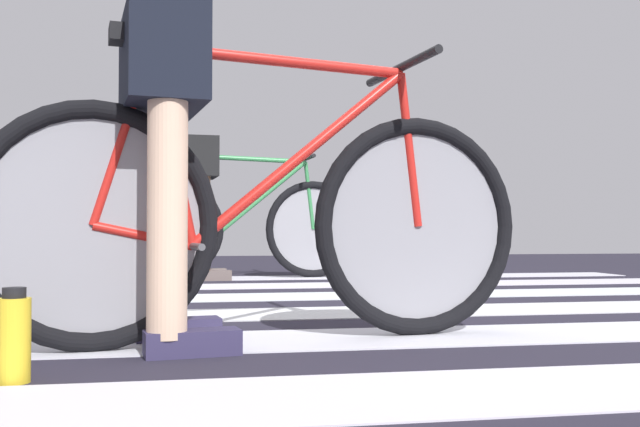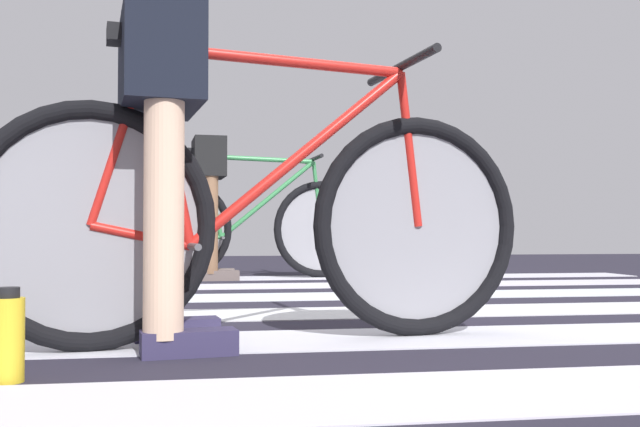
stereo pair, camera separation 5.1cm
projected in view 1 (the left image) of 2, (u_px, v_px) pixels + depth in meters
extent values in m
cube|color=#23212E|center=(325.00, 309.00, 3.26)|extent=(18.00, 14.00, 0.02)
cube|color=silver|center=(528.00, 389.00, 1.56)|extent=(5.20, 0.44, 0.00)
cube|color=silver|center=(359.00, 338.00, 2.30)|extent=(5.20, 0.44, 0.00)
cube|color=silver|center=(346.00, 312.00, 3.04)|extent=(5.20, 0.44, 0.00)
cube|color=silver|center=(318.00, 296.00, 3.80)|extent=(5.20, 0.44, 0.00)
cube|color=silver|center=(304.00, 285.00, 4.56)|extent=(5.20, 0.44, 0.00)
cube|color=silver|center=(286.00, 278.00, 5.31)|extent=(5.20, 0.44, 0.00)
torus|color=black|center=(93.00, 225.00, 2.05)|extent=(0.72, 0.17, 0.72)
torus|color=black|center=(418.00, 226.00, 2.38)|extent=(0.72, 0.17, 0.72)
cylinder|color=gray|center=(93.00, 225.00, 2.05)|extent=(0.60, 0.10, 0.61)
cylinder|color=gray|center=(418.00, 226.00, 2.38)|extent=(0.60, 0.10, 0.61)
cylinder|color=red|center=(283.00, 61.00, 2.24)|extent=(0.80, 0.16, 0.05)
cylinder|color=red|center=(302.00, 155.00, 2.25)|extent=(0.70, 0.14, 0.59)
cylinder|color=red|center=(172.00, 147.00, 2.12)|extent=(0.16, 0.06, 0.59)
cylinder|color=red|center=(143.00, 236.00, 2.09)|extent=(0.29, 0.07, 0.09)
cylinder|color=red|center=(123.00, 135.00, 2.08)|extent=(0.19, 0.05, 0.53)
cylinder|color=red|center=(409.00, 150.00, 2.38)|extent=(0.09, 0.04, 0.50)
cube|color=black|center=(152.00, 37.00, 2.11)|extent=(0.25, 0.13, 0.05)
cylinder|color=black|center=(401.00, 68.00, 2.37)|extent=(0.11, 0.52, 0.03)
cylinder|color=#4C4C51|center=(192.00, 246.00, 2.14)|extent=(0.07, 0.34, 0.02)
cylinder|color=beige|center=(156.00, 182.00, 2.24)|extent=(0.11, 0.11, 0.89)
cylinder|color=beige|center=(168.00, 176.00, 1.98)|extent=(0.11, 0.11, 0.89)
cube|color=black|center=(162.00, 62.00, 2.12)|extent=(0.28, 0.44, 0.28)
cube|color=#2F2A4B|center=(178.00, 330.00, 2.26)|extent=(0.27, 0.14, 0.07)
cube|color=#2F2A4B|center=(192.00, 343.00, 1.99)|extent=(0.27, 0.14, 0.07)
torus|color=black|center=(173.00, 229.00, 5.11)|extent=(0.72, 0.11, 0.72)
torus|color=black|center=(313.00, 229.00, 5.37)|extent=(0.72, 0.11, 0.72)
cylinder|color=gray|center=(173.00, 229.00, 5.11)|extent=(0.61, 0.06, 0.61)
cylinder|color=gray|center=(313.00, 229.00, 5.37)|extent=(0.61, 0.06, 0.61)
cylinder|color=#337F48|center=(252.00, 159.00, 5.26)|extent=(0.80, 0.10, 0.05)
cylinder|color=#337F48|center=(260.00, 199.00, 5.27)|extent=(0.70, 0.09, 0.59)
cylinder|color=#337F48|center=(205.00, 197.00, 5.17)|extent=(0.16, 0.05, 0.59)
cylinder|color=#337F48|center=(193.00, 233.00, 5.14)|extent=(0.29, 0.05, 0.09)
cylinder|color=#337F48|center=(185.00, 192.00, 5.13)|extent=(0.19, 0.04, 0.53)
cylinder|color=#337F48|center=(309.00, 196.00, 5.37)|extent=(0.09, 0.04, 0.50)
cube|color=black|center=(196.00, 152.00, 5.16)|extent=(0.25, 0.11, 0.05)
cylinder|color=black|center=(305.00, 159.00, 5.37)|extent=(0.07, 0.52, 0.03)
cylinder|color=#4C4C51|center=(213.00, 238.00, 5.18)|extent=(0.05, 0.34, 0.02)
cylinder|color=brown|center=(199.00, 209.00, 5.29)|extent=(0.11, 0.11, 0.92)
cylinder|color=brown|center=(202.00, 207.00, 5.02)|extent=(0.11, 0.11, 0.92)
cube|color=black|center=(201.00, 158.00, 5.17)|extent=(0.25, 0.43, 0.28)
cube|color=#625450|center=(208.00, 273.00, 5.30)|extent=(0.27, 0.12, 0.07)
cube|color=#625450|center=(212.00, 276.00, 5.03)|extent=(0.27, 0.12, 0.07)
cylinder|color=gold|center=(14.00, 340.00, 1.63)|extent=(0.07, 0.07, 0.19)
cylinder|color=black|center=(14.00, 293.00, 1.63)|extent=(0.05, 0.05, 0.02)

